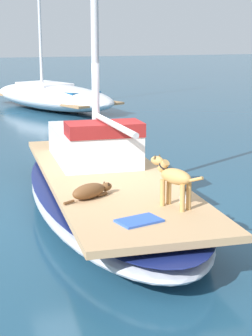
{
  "coord_description": "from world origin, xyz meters",
  "views": [
    {
      "loc": [
        -2.64,
        -8.91,
        3.05
      ],
      "look_at": [
        0.0,
        -1.0,
        1.01
      ],
      "focal_mm": 59.89,
      "sensor_mm": 36.0,
      "label": 1
    }
  ],
  "objects_px": {
    "sailboat_main": "(108,193)",
    "moored_boat_far_astern": "(52,95)",
    "dog_brown": "(90,191)",
    "coiled_rope": "(86,191)",
    "dog_tan": "(173,178)",
    "deck_winch": "(185,195)",
    "deck_towel": "(139,221)"
  },
  "relations": [
    {
      "from": "moored_boat_far_astern",
      "to": "dog_tan",
      "type": "bearing_deg",
      "value": -94.93
    },
    {
      "from": "deck_winch",
      "to": "moored_boat_far_astern",
      "type": "relative_size",
      "value": 0.03
    },
    {
      "from": "dog_tan",
      "to": "deck_towel",
      "type": "distance_m",
      "value": 0.9
    },
    {
      "from": "sailboat_main",
      "to": "moored_boat_far_astern",
      "type": "distance_m",
      "value": 13.51
    },
    {
      "from": "sailboat_main",
      "to": "dog_tan",
      "type": "xyz_separation_m",
      "value": [
        0.35,
        -2.02,
        0.75
      ]
    },
    {
      "from": "dog_brown",
      "to": "dog_tan",
      "type": "bearing_deg",
      "value": -38.65
    },
    {
      "from": "sailboat_main",
      "to": "deck_winch",
      "type": "height_order",
      "value": "deck_winch"
    },
    {
      "from": "coiled_rope",
      "to": "deck_towel",
      "type": "bearing_deg",
      "value": -78.4
    },
    {
      "from": "sailboat_main",
      "to": "dog_tan",
      "type": "distance_m",
      "value": 2.18
    },
    {
      "from": "dog_brown",
      "to": "deck_winch",
      "type": "bearing_deg",
      "value": -26.82
    },
    {
      "from": "coiled_rope",
      "to": "sailboat_main",
      "type": "bearing_deg",
      "value": 57.01
    },
    {
      "from": "deck_towel",
      "to": "moored_boat_far_astern",
      "type": "relative_size",
      "value": 0.07
    },
    {
      "from": "sailboat_main",
      "to": "moored_boat_far_astern",
      "type": "height_order",
      "value": "moored_boat_far_astern"
    },
    {
      "from": "dog_brown",
      "to": "moored_boat_far_astern",
      "type": "xyz_separation_m",
      "value": [
        2.31,
        14.64,
        -0.23
      ]
    },
    {
      "from": "dog_tan",
      "to": "coiled_rope",
      "type": "distance_m",
      "value": 1.49
    },
    {
      "from": "sailboat_main",
      "to": "dog_tan",
      "type": "relative_size",
      "value": 8.36
    },
    {
      "from": "coiled_rope",
      "to": "dog_brown",
      "type": "bearing_deg",
      "value": -91.68
    },
    {
      "from": "sailboat_main",
      "to": "dog_tan",
      "type": "height_order",
      "value": "dog_tan"
    },
    {
      "from": "sailboat_main",
      "to": "deck_towel",
      "type": "bearing_deg",
      "value": -97.2
    },
    {
      "from": "dog_tan",
      "to": "deck_winch",
      "type": "height_order",
      "value": "dog_tan"
    },
    {
      "from": "deck_towel",
      "to": "dog_brown",
      "type": "bearing_deg",
      "value": 104.46
    },
    {
      "from": "dog_brown",
      "to": "deck_winch",
      "type": "xyz_separation_m",
      "value": [
        1.24,
        -0.63,
        -0.01
      ]
    },
    {
      "from": "dog_tan",
      "to": "deck_winch",
      "type": "distance_m",
      "value": 0.44
    },
    {
      "from": "dog_tan",
      "to": "deck_winch",
      "type": "bearing_deg",
      "value": 31.71
    },
    {
      "from": "coiled_rope",
      "to": "dog_tan",
      "type": "bearing_deg",
      "value": -47.51
    },
    {
      "from": "deck_winch",
      "to": "deck_towel",
      "type": "distance_m",
      "value": 1.11
    },
    {
      "from": "deck_winch",
      "to": "moored_boat_far_astern",
      "type": "bearing_deg",
      "value": 85.98
    },
    {
      "from": "deck_winch",
      "to": "sailboat_main",
      "type": "bearing_deg",
      "value": 108.08
    },
    {
      "from": "coiled_rope",
      "to": "moored_boat_far_astern",
      "type": "height_order",
      "value": "moored_boat_far_astern"
    },
    {
      "from": "dog_brown",
      "to": "coiled_rope",
      "type": "distance_m",
      "value": 0.29
    },
    {
      "from": "dog_tan",
      "to": "deck_towel",
      "type": "height_order",
      "value": "dog_tan"
    },
    {
      "from": "deck_winch",
      "to": "coiled_rope",
      "type": "relative_size",
      "value": 0.65
    }
  ]
}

